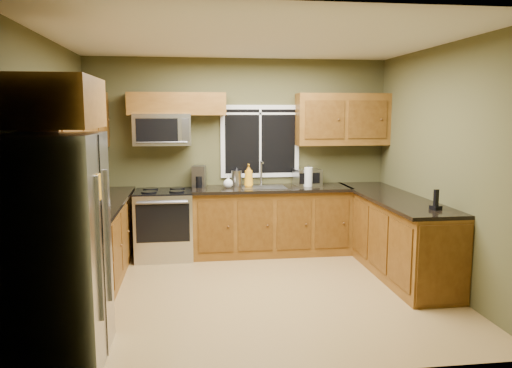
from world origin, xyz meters
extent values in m
plane|color=#9C7944|center=(0.00, 0.00, 0.00)|extent=(4.20, 4.20, 0.00)
plane|color=white|center=(0.00, 0.00, 2.70)|extent=(4.20, 4.20, 0.00)
plane|color=#494727|center=(0.00, 1.80, 1.35)|extent=(4.20, 0.00, 4.20)
plane|color=#494727|center=(0.00, -1.80, 1.35)|extent=(4.20, 0.00, 4.20)
plane|color=#494727|center=(-2.10, 0.00, 1.35)|extent=(0.00, 3.60, 3.60)
plane|color=#494727|center=(2.10, 0.00, 1.35)|extent=(0.00, 3.60, 3.60)
cube|color=white|center=(0.30, 1.79, 1.55)|extent=(1.12, 0.03, 1.02)
cube|color=black|center=(0.30, 1.78, 1.55)|extent=(1.00, 0.01, 0.90)
cube|color=white|center=(0.30, 1.77, 1.55)|extent=(0.03, 0.01, 0.90)
cube|color=white|center=(0.30, 1.77, 1.94)|extent=(1.00, 0.01, 0.03)
cube|color=brown|center=(-1.80, 0.48, 0.45)|extent=(0.60, 2.65, 0.90)
cube|color=black|center=(-1.78, 0.48, 0.92)|extent=(0.65, 2.65, 0.04)
cube|color=brown|center=(0.42, 1.50, 0.45)|extent=(2.17, 0.60, 0.90)
cube|color=black|center=(0.42, 1.48, 0.92)|extent=(2.17, 0.65, 0.04)
cube|color=brown|center=(1.80, 0.55, 0.45)|extent=(0.60, 2.50, 0.90)
cube|color=#57330F|center=(1.80, -0.71, 0.45)|extent=(0.56, 0.02, 0.82)
cube|color=black|center=(1.78, 0.55, 0.92)|extent=(0.65, 2.50, 0.04)
cube|color=brown|center=(-1.94, 0.48, 1.86)|extent=(0.33, 2.65, 0.72)
cube|color=brown|center=(-0.85, 1.64, 2.07)|extent=(1.30, 0.33, 0.30)
cube|color=brown|center=(1.45, 1.64, 1.86)|extent=(1.30, 0.33, 0.72)
cube|color=brown|center=(-1.74, -1.30, 2.03)|extent=(0.72, 0.90, 0.38)
cube|color=#B7B7BC|center=(-1.74, -1.30, 0.90)|extent=(0.72, 0.90, 1.80)
cube|color=slate|center=(-1.37, -1.50, 0.95)|extent=(0.03, 0.04, 1.10)
cube|color=slate|center=(-1.37, -1.10, 0.95)|extent=(0.03, 0.04, 1.10)
cube|color=black|center=(-1.38, -1.30, 0.90)|extent=(0.01, 0.02, 1.78)
cube|color=orange|center=(-1.37, -1.40, 1.40)|extent=(0.01, 0.14, 0.20)
cube|color=#B7B7BC|center=(-1.05, 1.48, 0.45)|extent=(0.76, 0.65, 0.90)
cube|color=black|center=(-1.05, 1.48, 0.91)|extent=(0.76, 0.64, 0.03)
cube|color=black|center=(-1.05, 1.15, 0.55)|extent=(0.68, 0.02, 0.50)
cylinder|color=slate|center=(-1.05, 1.12, 0.82)|extent=(0.64, 0.04, 0.04)
cylinder|color=black|center=(-1.23, 1.33, 0.93)|extent=(0.20, 0.20, 0.01)
cylinder|color=black|center=(-0.87, 1.33, 0.93)|extent=(0.20, 0.20, 0.01)
cylinder|color=black|center=(-1.23, 1.61, 0.93)|extent=(0.20, 0.20, 0.01)
cylinder|color=black|center=(-0.87, 1.61, 0.93)|extent=(0.20, 0.20, 0.01)
cube|color=#B7B7BC|center=(-1.05, 1.61, 1.73)|extent=(0.76, 0.38, 0.42)
cube|color=black|center=(-1.11, 1.42, 1.73)|extent=(0.54, 0.01, 0.30)
cube|color=slate|center=(-0.74, 1.42, 1.73)|extent=(0.10, 0.01, 0.30)
cylinder|color=slate|center=(-1.05, 1.40, 1.57)|extent=(0.66, 0.02, 0.02)
cube|color=slate|center=(0.30, 1.48, 0.94)|extent=(0.60, 0.42, 0.02)
cylinder|color=#B7B7BC|center=(0.30, 1.68, 1.11)|extent=(0.03, 0.03, 0.34)
cylinder|color=#B7B7BC|center=(0.30, 1.60, 1.27)|extent=(0.03, 0.18, 0.03)
cube|color=#B7B7BC|center=(0.95, 1.62, 1.05)|extent=(0.39, 0.32, 0.22)
cube|color=black|center=(0.95, 1.48, 1.05)|extent=(0.30, 0.06, 0.15)
cube|color=slate|center=(-0.57, 1.65, 1.09)|extent=(0.21, 0.24, 0.29)
cylinder|color=black|center=(-0.57, 1.57, 1.02)|extent=(0.12, 0.12, 0.16)
cylinder|color=#B7B7BC|center=(-0.05, 1.65, 1.05)|extent=(0.17, 0.17, 0.22)
cone|color=black|center=(-0.05, 1.65, 1.18)|extent=(0.11, 0.11, 0.06)
cylinder|color=white|center=(0.93, 1.47, 1.07)|extent=(0.13, 0.13, 0.27)
cylinder|color=slate|center=(0.93, 1.47, 1.21)|extent=(0.02, 0.02, 0.04)
imported|color=orange|center=(0.11, 1.53, 1.10)|extent=(0.12, 0.12, 0.32)
imported|color=white|center=(-0.18, 1.50, 1.02)|extent=(0.17, 0.17, 0.17)
cube|color=black|center=(1.88, -0.33, 0.96)|extent=(0.12, 0.12, 0.04)
cube|color=black|center=(1.88, -0.33, 1.07)|extent=(0.06, 0.05, 0.17)
camera|label=1|loc=(-0.69, -5.21, 1.96)|focal=35.00mm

